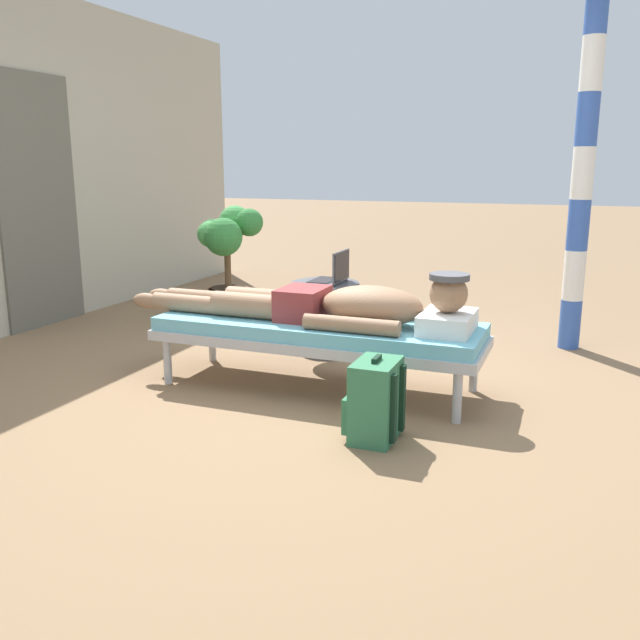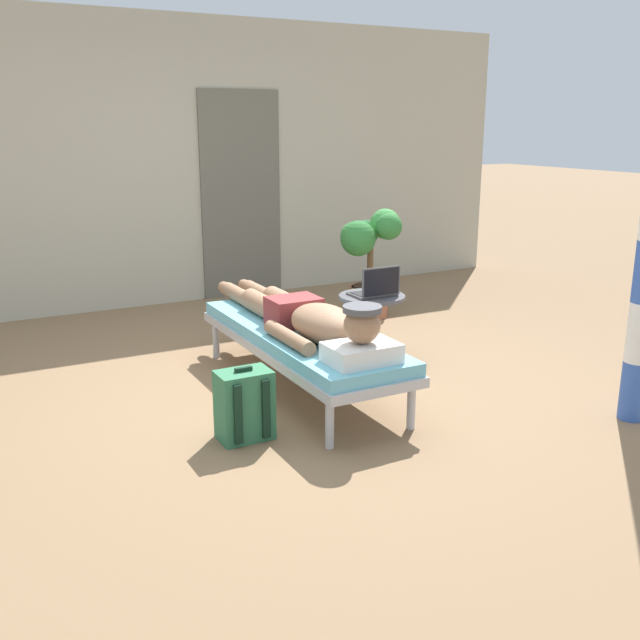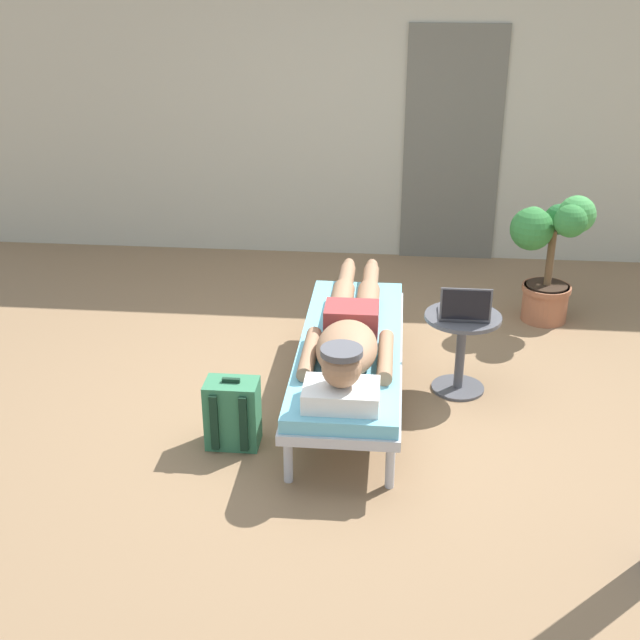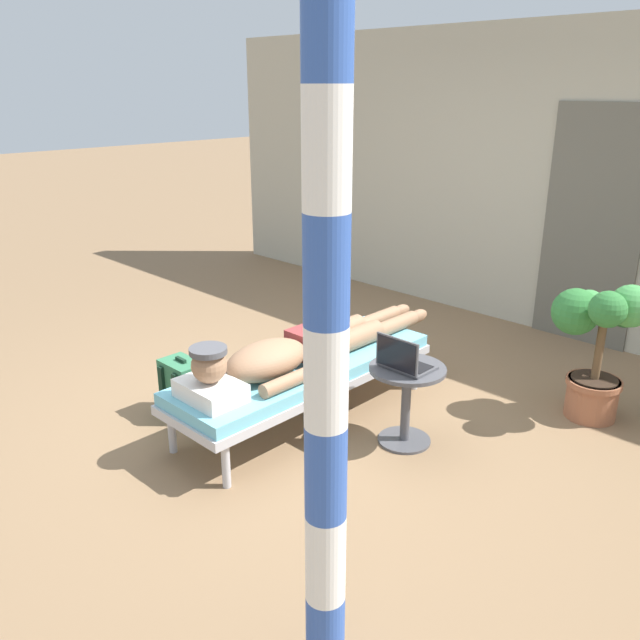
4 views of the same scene
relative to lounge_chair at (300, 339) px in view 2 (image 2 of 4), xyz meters
name	(u,v)px [view 2 (image 2 of 4)]	position (x,y,z in m)	size (l,w,h in m)	color
ground_plane	(291,392)	(-0.09, -0.02, -0.35)	(40.00, 40.00, 0.00)	#846647
house_wall_back	(167,163)	(0.00, 2.85, 1.00)	(7.60, 0.20, 2.70)	#B2AD99
house_door_panel	(241,195)	(0.71, 2.74, 0.67)	(0.84, 0.03, 2.04)	#625F54
lounge_chair	(300,339)	(0.00, 0.00, 0.00)	(0.64, 1.99, 0.42)	#B7B7BC
person_reclining	(308,318)	(0.00, -0.10, 0.17)	(0.53, 2.17, 0.33)	white
side_table	(372,317)	(0.69, 0.22, 0.01)	(0.48, 0.48, 0.52)	#4C4C51
laptop	(376,289)	(0.69, 0.17, 0.24)	(0.31, 0.24, 0.23)	#4C4C51
backpack	(244,405)	(-0.63, -0.55, -0.15)	(0.30, 0.26, 0.42)	#33724C
potted_plant	(370,253)	(1.39, 1.38, 0.25)	(0.61, 0.59, 0.98)	#9E5B3D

